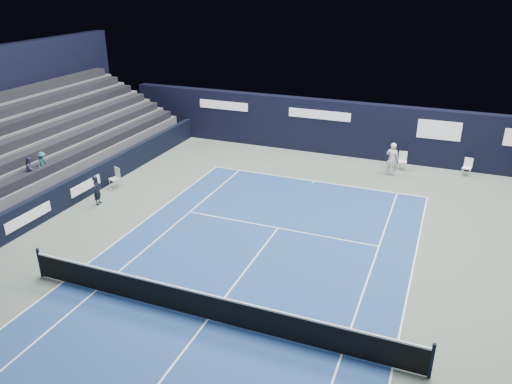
% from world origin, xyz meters
% --- Properties ---
extents(ground, '(48.00, 48.00, 0.00)m').
position_xyz_m(ground, '(0.00, 2.00, 0.00)').
color(ground, '#526156').
rests_on(ground, ground).
extents(court_surface, '(10.97, 23.77, 0.01)m').
position_xyz_m(court_surface, '(0.00, 0.00, 0.00)').
color(court_surface, navy).
rests_on(court_surface, ground).
extents(folding_chair_back_a, '(0.48, 0.51, 0.98)m').
position_xyz_m(folding_chair_back_a, '(3.90, 15.32, 0.65)').
color(folding_chair_back_a, silver).
rests_on(folding_chair_back_a, ground).
extents(folding_chair_back_b, '(0.49, 0.48, 0.94)m').
position_xyz_m(folding_chair_back_b, '(7.14, 15.61, 0.53)').
color(folding_chair_back_b, white).
rests_on(folding_chair_back_b, ground).
extents(line_judge_chair, '(0.57, 0.56, 1.00)m').
position_xyz_m(line_judge_chair, '(-8.81, 7.57, 0.57)').
color(line_judge_chair, silver).
rests_on(line_judge_chair, ground).
extents(line_judge, '(0.45, 0.56, 1.36)m').
position_xyz_m(line_judge, '(-8.38, 5.63, 0.68)').
color(line_judge, black).
rests_on(line_judge, ground).
extents(court_markings, '(11.03, 23.83, 0.00)m').
position_xyz_m(court_markings, '(0.00, 0.00, 0.01)').
color(court_markings, white).
rests_on(court_markings, court_surface).
extents(tennis_net, '(12.90, 0.10, 1.10)m').
position_xyz_m(tennis_net, '(0.00, 0.00, 0.51)').
color(tennis_net, black).
rests_on(tennis_net, ground).
extents(back_sponsor_wall, '(26.00, 0.63, 3.10)m').
position_xyz_m(back_sponsor_wall, '(0.01, 16.50, 1.55)').
color(back_sponsor_wall, black).
rests_on(back_sponsor_wall, ground).
extents(side_barrier_left, '(0.33, 22.00, 1.20)m').
position_xyz_m(side_barrier_left, '(-9.50, 5.97, 0.60)').
color(side_barrier_left, black).
rests_on(side_barrier_left, ground).
extents(spectator_stand, '(6.00, 18.00, 6.40)m').
position_xyz_m(spectator_stand, '(-13.28, 6.99, 1.95)').
color(spectator_stand, '#464548').
rests_on(spectator_stand, ground).
extents(tennis_player, '(0.67, 0.85, 1.74)m').
position_xyz_m(tennis_player, '(3.47, 14.25, 0.87)').
color(tennis_player, silver).
rests_on(tennis_player, ground).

